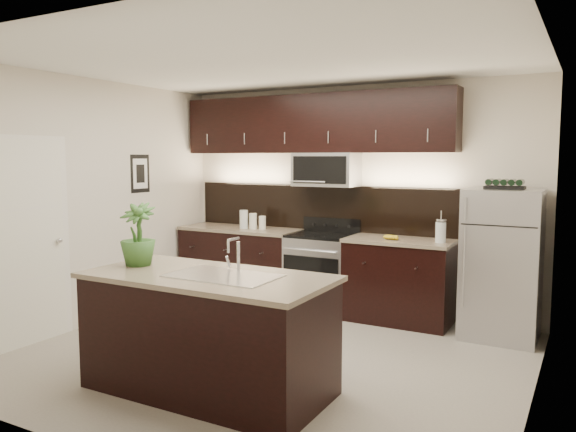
% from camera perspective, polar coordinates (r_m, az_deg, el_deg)
% --- Properties ---
extents(ground, '(4.50, 4.50, 0.00)m').
position_cam_1_polar(ground, '(5.38, -2.02, -14.08)').
color(ground, gray).
rests_on(ground, ground).
extents(room_walls, '(4.52, 4.02, 2.71)m').
position_cam_1_polar(room_walls, '(5.09, -3.38, 4.26)').
color(room_walls, beige).
rests_on(room_walls, ground).
extents(counter_run, '(3.51, 0.65, 0.94)m').
position_cam_1_polar(counter_run, '(6.90, 1.91, -5.53)').
color(counter_run, black).
rests_on(counter_run, ground).
extents(upper_fixtures, '(3.49, 0.40, 1.66)m').
position_cam_1_polar(upper_fixtures, '(6.88, 2.71, 8.41)').
color(upper_fixtures, black).
rests_on(upper_fixtures, counter_run).
extents(island, '(1.96, 0.96, 0.94)m').
position_cam_1_polar(island, '(4.56, -8.08, -11.64)').
color(island, black).
rests_on(island, ground).
extents(sink_faucet, '(0.84, 0.50, 0.28)m').
position_cam_1_polar(sink_faucet, '(4.36, -6.51, -5.86)').
color(sink_faucet, silver).
rests_on(sink_faucet, island).
extents(refrigerator, '(0.74, 0.67, 1.53)m').
position_cam_1_polar(refrigerator, '(6.12, 20.88, -4.59)').
color(refrigerator, '#B2B2B7').
rests_on(refrigerator, ground).
extents(wine_rack, '(0.38, 0.23, 0.09)m').
position_cam_1_polar(wine_rack, '(6.03, 21.17, 2.98)').
color(wine_rack, black).
rests_on(wine_rack, refrigerator).
extents(plant, '(0.37, 0.37, 0.53)m').
position_cam_1_polar(plant, '(4.87, -15.00, -1.81)').
color(plant, '#336026').
rests_on(plant, island).
extents(canisters, '(0.35, 0.14, 0.24)m').
position_cam_1_polar(canisters, '(7.16, -3.80, -0.46)').
color(canisters, silver).
rests_on(canisters, counter_run).
extents(french_press, '(0.12, 0.12, 0.33)m').
position_cam_1_polar(french_press, '(6.20, 15.25, -1.49)').
color(french_press, silver).
rests_on(french_press, counter_run).
extents(bananas, '(0.20, 0.16, 0.06)m').
position_cam_1_polar(bananas, '(6.34, 10.11, -2.08)').
color(bananas, gold).
rests_on(bananas, counter_run).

